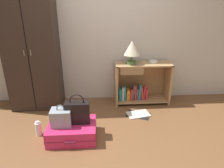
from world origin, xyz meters
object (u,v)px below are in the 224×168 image
Objects in this scene: bookshelf at (140,84)px; handbag at (78,112)px; bowl at (153,62)px; open_book_on_floor at (138,114)px; wardrobe at (32,49)px; bottle at (38,129)px; train_case at (61,117)px; suitcase_large at (72,131)px; table_lamp at (132,49)px.

handbag is (-1.03, -0.99, 0.02)m from bookshelf.
open_book_on_floor is (-0.32, -0.51, -0.75)m from bowl.
wardrobe is 4.60× the size of open_book_on_floor.
bottle is (-1.81, -0.95, -0.66)m from bowl.
bookshelf is at bearing 30.60° from bottle.
bowl is 0.34× the size of handbag.
train_case is at bearing -60.42° from wardrobe.
bottle is 0.49× the size of open_book_on_floor.
suitcase_large is (0.70, -1.00, -0.90)m from wardrobe.
bookshelf is 1.62m from train_case.
bowl is at bearing 38.68° from handbag.
wardrobe is at bearing -178.54° from bowl.
open_book_on_floor is (1.48, 0.44, -0.09)m from bottle.
bookshelf is 2.22× the size of open_book_on_floor.
wardrobe reaches higher than table_lamp.
bottle is (-1.59, -0.94, -0.25)m from bookshelf.
handbag is 0.93× the size of open_book_on_floor.
train_case reaches higher than open_book_on_floor.
bottle is at bearing -147.43° from table_lamp.
open_book_on_floor is at bearing -81.23° from table_lamp.
bowl is 0.47× the size of train_case.
wardrobe is 2.07× the size of bookshelf.
bowl reaches higher than bookshelf.
bookshelf is at bearing 11.82° from table_lamp.
wardrobe is at bearing 129.30° from handbag.
bowl is 0.22× the size of suitcase_large.
bowl is at bearing 2.56° from bookshelf.
table_lamp is 0.96× the size of handbag.
handbag reaches higher than open_book_on_floor.
table_lamp is 1.90m from bottle.
bowl reaches higher than handbag.
wardrobe is 3.15× the size of suitcase_large.
bowl is at bearing 38.17° from suitcase_large.
table_lamp is 1.84× the size of bottle.
bookshelf is 1.43m from handbag.
wardrobe reaches higher than bookshelf.
bowl is (2.03, 0.05, -0.25)m from wardrobe.
table_lamp is 1.43m from handbag.
train_case is at bearing -136.55° from table_lamp.
suitcase_large is 1.15m from open_book_on_floor.
handbag is at bearing -136.12° from bookshelf.
handbag is at bearing -131.87° from table_lamp.
bowl is at bearing 1.46° from wardrobe.
table_lamp reaches higher than bowl.
bookshelf is at bearing 40.13° from train_case.
table_lamp is (1.63, 0.01, -0.02)m from wardrobe.
open_book_on_floor is (0.07, -0.46, -0.99)m from table_lamp.
table_lamp is 0.62× the size of suitcase_large.
bookshelf is at bearing 1.32° from wardrobe.
bowl reaches higher than open_book_on_floor.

